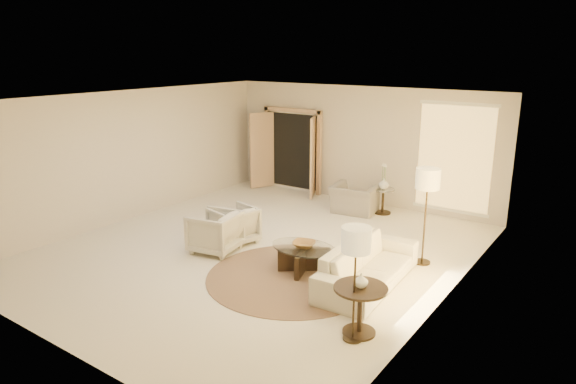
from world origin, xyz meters
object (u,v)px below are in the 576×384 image
Objects in this scene: armchair_right at (215,230)px; floor_lamp_near at (428,183)px; armchair_left at (233,223)px; end_vase at (361,281)px; accent_chair at (355,194)px; floor_lamp_far at (356,245)px; coffee_table at (304,256)px; side_table at (383,198)px; end_table at (360,302)px; side_vase at (384,184)px; bowl at (304,244)px; sofa at (368,265)px.

floor_lamp_near reaches higher than armchair_right.
armchair_left is 3.88m from end_vase.
accent_chair is at bearing 153.74° from armchair_right.
armchair_left is 4.04m from floor_lamp_far.
floor_lamp_far is at bearing -40.07° from coffee_table.
side_table is 5.56m from floor_lamp_far.
end_table is 0.41× the size of floor_lamp_near.
floor_lamp_near is (3.35, 1.67, 1.03)m from armchair_right.
floor_lamp_near is at bearing 122.77° from armchair_left.
side_table is 2.37× the size of side_vase.
coffee_table is at bearing 139.93° from floor_lamp_far.
armchair_left is 2.08× the size of bowl.
armchair_right is at bearing 65.70° from accent_chair.
floor_lamp_near reaches higher than side_table.
floor_lamp_far is at bearing -69.05° from side_vase.
accent_chair is at bearing 118.55° from end_table.
sofa is at bearing 112.37° from accent_chair.
side_table is at bearing 111.63° from end_table.
armchair_left is at bearing -114.98° from side_vase.
coffee_table is 0.87× the size of floor_lamp_near.
side_vase is at bearing 110.95° from floor_lamp_far.
floor_lamp_far reaches higher than side_table.
armchair_right is 4.21m from side_vase.
end_table is (0.57, -1.39, 0.12)m from sofa.
coffee_table is at bearing -85.82° from side_table.
armchair_left reaches higher than end_table.
sofa is 11.82× the size of end_vase.
armchair_right is 0.57× the size of coffee_table.
accent_chair is at bearing 118.55° from end_vase.
accent_chair is 1.72× the size of side_table.
end_table is 0.30m from end_vase.
side_table is (1.56, 3.90, -0.07)m from armchair_right.
accent_chair is 5.28m from end_vase.
armchair_right is 4.20m from side_table.
accent_chair reaches higher than sofa.
floor_lamp_near is at bearing -19.97° from sofa.
end_vase is (1.69, -1.24, 0.28)m from bowl.
armchair_right is 1.18× the size of end_table.
side_vase is at bearing -90.00° from side_table.
side_table is 0.35m from side_vase.
bowl is at bearing 139.93° from floor_lamp_far.
coffee_table is at bearing 143.63° from end_table.
end_vase is (3.53, -1.57, 0.36)m from armchair_left.
floor_lamp_near reaches higher than coffee_table.
floor_lamp_near is 4.45× the size of bowl.
side_vase is at bearing 111.63° from end_table.
floor_lamp_far is 4.00× the size of bowl.
bowl is (1.84, -0.33, 0.08)m from armchair_left.
sofa is 9.25× the size of side_vase.
sofa is 3.22× the size of end_table.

